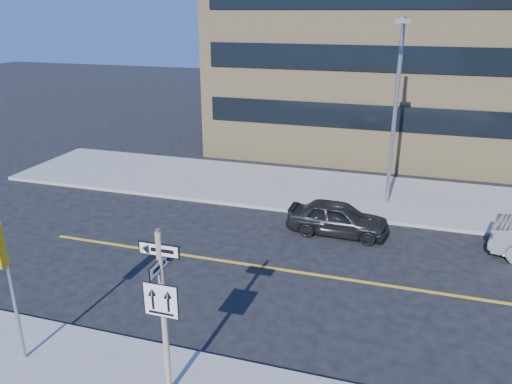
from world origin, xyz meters
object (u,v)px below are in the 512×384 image
(sign_pole, at_px, (163,306))
(traffic_signal, at_px, (0,258))
(streetlight_a, at_px, (396,102))
(parked_car_a, at_px, (338,218))

(sign_pole, relative_size, traffic_signal, 1.02)
(sign_pole, distance_m, streetlight_a, 14.05)
(sign_pole, xyz_separation_m, traffic_signal, (-4.00, -0.15, 0.59))
(sign_pole, height_order, traffic_signal, sign_pole)
(traffic_signal, relative_size, streetlight_a, 0.50)
(traffic_signal, xyz_separation_m, streetlight_a, (8.00, 13.42, 1.73))
(parked_car_a, relative_size, streetlight_a, 0.49)
(sign_pole, xyz_separation_m, streetlight_a, (4.00, 13.27, 2.32))
(sign_pole, bearing_deg, traffic_signal, -177.89)
(sign_pole, relative_size, parked_car_a, 1.03)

